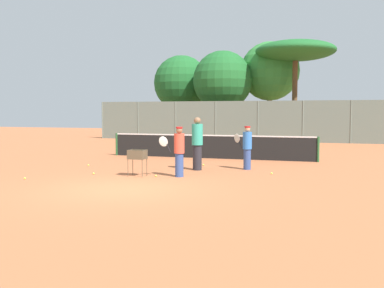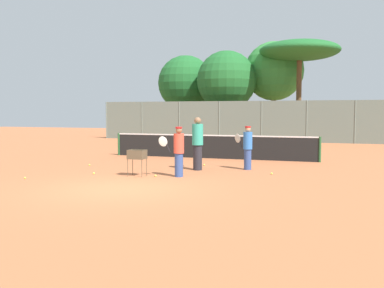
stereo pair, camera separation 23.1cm
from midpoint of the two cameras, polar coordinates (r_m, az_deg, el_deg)
ground_plane at (r=12.46m, az=-9.24°, el=-5.67°), size 80.00×80.00×0.00m
tennis_net at (r=20.26m, az=1.98°, el=-0.26°), size 9.52×0.10×1.07m
back_fence at (r=32.02m, az=8.15°, el=2.88°), size 24.88×0.08×2.87m
tree_0 at (r=37.61m, az=9.69°, el=9.07°), size 4.80×4.80×7.81m
tree_1 at (r=35.96m, az=3.72°, el=8.04°), size 4.69×4.69×6.92m
tree_2 at (r=39.21m, az=-1.52°, el=7.71°), size 4.78×4.78×6.96m
tree_3 at (r=35.49m, az=12.81°, el=11.37°), size 6.04×6.04×7.46m
player_white_outfit at (r=14.49m, az=-2.13°, el=-0.88°), size 0.88×0.34×1.62m
player_red_cap at (r=16.43m, az=6.60°, el=-0.38°), size 0.78×0.54×1.58m
player_yellow_shirt at (r=16.16m, az=0.27°, el=0.13°), size 0.40×0.96×1.91m
ball_cart at (r=14.81m, az=-7.39°, el=-1.60°), size 0.56×0.41×0.86m
tennis_ball_0 at (r=15.51m, az=-12.81°, el=-3.66°), size 0.07×0.07×0.07m
tennis_ball_1 at (r=15.02m, az=-20.88°, el=-4.09°), size 0.07×0.07×0.07m
tennis_ball_2 at (r=15.38m, az=9.65°, el=-3.68°), size 0.07×0.07×0.07m
tennis_ball_3 at (r=17.93m, az=-13.38°, el=-2.63°), size 0.07×0.07×0.07m
tennis_ball_4 at (r=17.56m, az=1.08°, el=-2.66°), size 0.07×0.07×0.07m
tennis_ball_5 at (r=14.62m, az=-5.06°, el=-4.05°), size 0.07×0.07×0.07m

